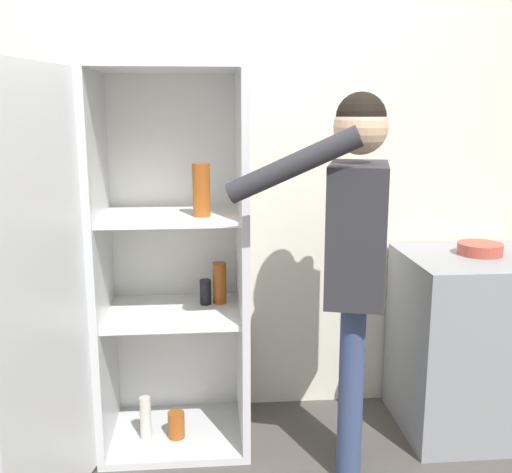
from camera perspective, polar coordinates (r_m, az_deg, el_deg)
The scene contains 5 objects.
wall_back at distance 3.08m, azimuth -2.82°, elevation 6.13°, with size 7.00×0.06×2.55m.
refrigerator at distance 2.73m, azimuth -10.44°, elevation -3.04°, with size 0.89×1.24×1.79m.
person at distance 2.53m, azimuth 9.37°, elevation -0.23°, with size 0.73×0.54×1.66m.
counter at distance 3.21m, azimuth 19.62°, elevation -9.57°, with size 0.67×0.62×0.89m.
bowl at distance 3.12m, azimuth 20.55°, elevation -1.10°, with size 0.22×0.22×0.06m.
Camera 1 is at (-0.12, -2.09, 1.59)m, focal length 42.00 mm.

